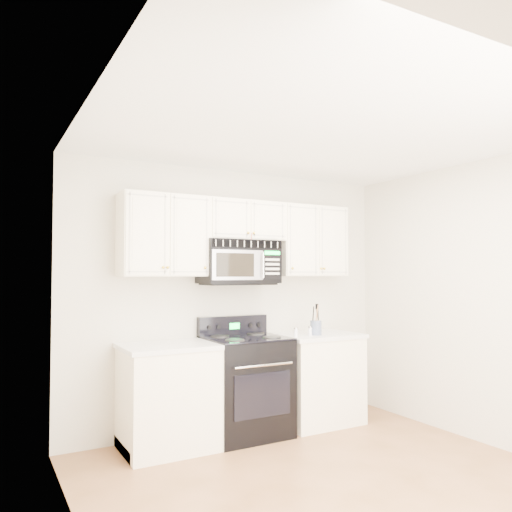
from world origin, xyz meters
TOP-DOWN VIEW (x-y plane):
  - room at (0.00, 0.00)m, footprint 3.51×3.51m
  - base_cabinet_left at (-0.80, 1.44)m, footprint 0.86×0.65m
  - base_cabinet_right at (0.80, 1.44)m, footprint 0.86×0.65m
  - range at (-0.04, 1.43)m, footprint 0.75×0.69m
  - upper_cabinets at (0.00, 1.58)m, footprint 2.44×0.37m
  - microwave at (-0.06, 1.55)m, footprint 0.77×0.44m
  - utensil_crock at (0.72, 1.34)m, footprint 0.12×0.12m
  - shaker_salt at (0.45, 1.30)m, footprint 0.04×0.04m
  - shaker_pepper at (0.64, 1.33)m, footprint 0.04×0.04m

SIDE VIEW (x-z plane):
  - base_cabinet_left at x=-0.80m, z-range -0.03..0.89m
  - base_cabinet_right at x=0.80m, z-range -0.03..0.89m
  - range at x=-0.04m, z-range -0.08..1.04m
  - shaker_salt at x=0.45m, z-range 0.92..1.01m
  - shaker_pepper at x=0.64m, z-range 0.92..1.01m
  - utensil_crock at x=0.72m, z-range 0.84..1.15m
  - room at x=0.00m, z-range 0.00..2.60m
  - microwave at x=-0.06m, z-range 1.45..1.88m
  - upper_cabinets at x=0.00m, z-range 1.56..2.31m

